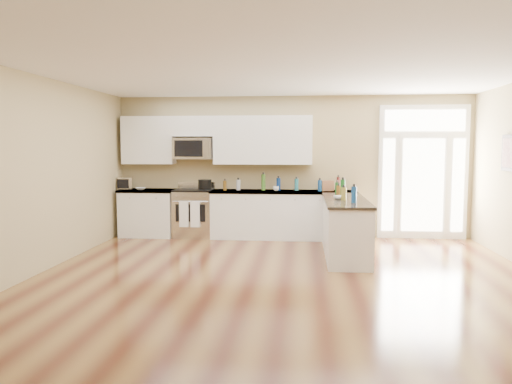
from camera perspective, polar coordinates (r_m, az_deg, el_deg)
ground at (r=6.28m, az=3.17°, el=-11.45°), size 8.00×8.00×0.00m
room_shell at (r=6.01m, az=3.25°, el=4.35°), size 8.00×8.00×8.00m
back_cabinet_left at (r=10.27m, az=-12.20°, el=-2.51°), size 1.10×0.66×0.94m
back_cabinet_right at (r=9.80m, az=3.13°, el=-2.78°), size 2.85×0.66×0.94m
peninsula_cabinet at (r=8.39m, az=10.14°, el=-4.22°), size 0.69×2.32×0.94m
upper_cabinet_left at (r=10.32m, az=-12.17°, el=5.80°), size 1.04×0.33×0.95m
upper_cabinet_right at (r=9.88m, az=0.78°, el=5.95°), size 1.94×0.33×0.95m
upper_cabinet_short at (r=10.09m, az=-7.12°, el=7.45°), size 0.82×0.33×0.40m
microwave at (r=10.04m, az=-7.14°, el=4.95°), size 0.78×0.41×0.42m
entry_door at (r=10.24m, az=18.53°, el=2.17°), size 1.70×0.10×2.60m
wall_art_near at (r=8.82m, az=27.02°, el=4.01°), size 0.05×0.58×0.58m
kitchen_range at (r=10.02m, az=-7.11°, el=-2.39°), size 0.76×0.68×1.08m
stockpot at (r=10.02m, az=-5.87°, el=0.92°), size 0.32×0.32×0.21m
toaster_oven at (r=10.40m, az=-14.72°, el=0.97°), size 0.33×0.29×0.24m
cardboard_box at (r=9.80m, az=8.04°, el=0.72°), size 0.29×0.26×0.20m
bowl_left at (r=10.17m, az=-13.05°, el=0.37°), size 0.21×0.21×0.05m
bowl_peninsula at (r=8.23m, az=9.50°, el=-0.64°), size 0.24×0.24×0.06m
cup_counter at (r=9.70m, az=2.30°, el=0.40°), size 0.12×0.12×0.09m
counter_bottles at (r=9.13m, az=5.59°, el=0.56°), size 2.38×2.15×0.31m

